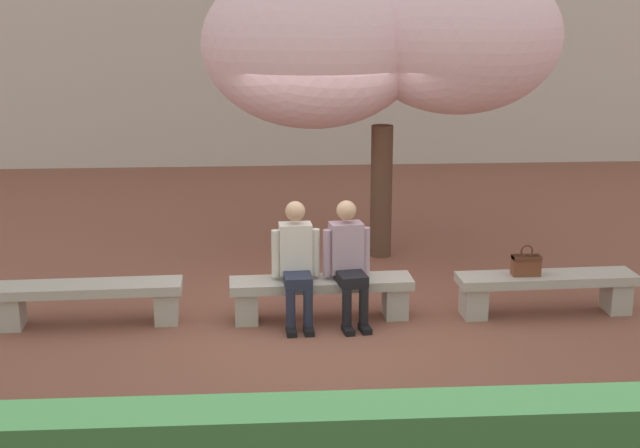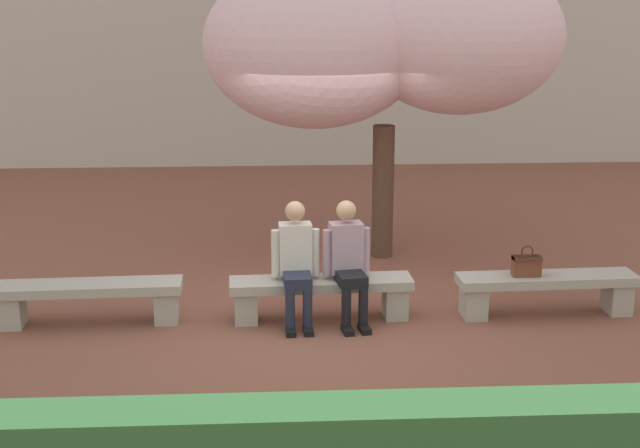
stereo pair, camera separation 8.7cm
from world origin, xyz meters
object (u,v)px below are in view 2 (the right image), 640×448
(stone_bench_west_end, at_px, (89,296))
(stone_bench_center, at_px, (547,287))
(stone_bench_near_west, at_px, (321,292))
(person_seated_left, at_px, (296,258))
(cherry_tree_main, at_px, (381,39))
(person_seated_right, at_px, (348,257))
(handbag, at_px, (526,264))

(stone_bench_west_end, distance_m, stone_bench_center, 4.88)
(stone_bench_near_west, distance_m, stone_bench_center, 2.44)
(stone_bench_west_end, bearing_deg, person_seated_left, -1.41)
(stone_bench_center, bearing_deg, cherry_tree_main, 124.73)
(person_seated_right, relative_size, cherry_tree_main, 0.29)
(stone_bench_near_west, relative_size, handbag, 5.76)
(person_seated_left, bearing_deg, handbag, 0.78)
(handbag, height_order, cherry_tree_main, cherry_tree_main)
(stone_bench_center, distance_m, handbag, 0.37)
(person_seated_left, height_order, person_seated_right, same)
(person_seated_right, bearing_deg, stone_bench_center, 1.40)
(stone_bench_west_end, height_order, stone_bench_center, same)
(stone_bench_west_end, bearing_deg, cherry_tree_main, 34.13)
(cherry_tree_main, bearing_deg, stone_bench_center, -55.27)
(cherry_tree_main, bearing_deg, person_seated_right, -104.61)
(stone_bench_center, bearing_deg, stone_bench_west_end, -180.00)
(stone_bench_west_end, height_order, stone_bench_near_west, same)
(stone_bench_near_west, relative_size, stone_bench_center, 1.00)
(handbag, bearing_deg, person_seated_right, -179.02)
(stone_bench_west_end, xyz_separation_m, cherry_tree_main, (3.32, 2.25, 2.53))
(stone_bench_near_west, bearing_deg, stone_bench_center, 0.00)
(handbag, bearing_deg, stone_bench_near_west, 179.48)
(person_seated_left, xyz_separation_m, person_seated_right, (0.55, 0.00, 0.00))
(person_seated_left, bearing_deg, stone_bench_west_end, 178.59)
(stone_bench_west_end, relative_size, stone_bench_center, 1.00)
(stone_bench_near_west, bearing_deg, handbag, -0.52)
(stone_bench_near_west, bearing_deg, person_seated_right, -10.65)
(stone_bench_near_west, distance_m, handbag, 2.22)
(stone_bench_west_end, bearing_deg, handbag, -0.25)
(stone_bench_west_end, xyz_separation_m, person_seated_right, (2.72, -0.05, 0.39))
(stone_bench_near_west, distance_m, cherry_tree_main, 3.50)
(cherry_tree_main, bearing_deg, stone_bench_west_end, -145.87)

